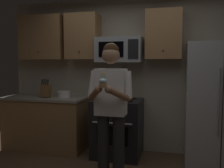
{
  "coord_description": "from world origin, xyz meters",
  "views": [
    {
      "loc": [
        0.79,
        -2.55,
        1.53
      ],
      "look_at": [
        -0.01,
        0.49,
        1.25
      ],
      "focal_mm": 40.6,
      "sensor_mm": 36.0,
      "label": 1
    }
  ],
  "objects_px": {
    "refrigerator": "(218,105)",
    "person": "(111,104)",
    "knife_block": "(46,91)",
    "cupcake": "(103,83)",
    "microwave": "(119,50)",
    "bowl_large_white": "(64,94)",
    "oven_range": "(118,128)"
  },
  "relations": [
    {
      "from": "bowl_large_white",
      "to": "refrigerator",
      "type": "bearing_deg",
      "value": -1.78
    },
    {
      "from": "refrigerator",
      "to": "cupcake",
      "type": "height_order",
      "value": "refrigerator"
    },
    {
      "from": "microwave",
      "to": "knife_block",
      "type": "distance_m",
      "value": 1.44
    },
    {
      "from": "person",
      "to": "cupcake",
      "type": "height_order",
      "value": "person"
    },
    {
      "from": "bowl_large_white",
      "to": "oven_range",
      "type": "bearing_deg",
      "value": -2.22
    },
    {
      "from": "oven_range",
      "to": "microwave",
      "type": "bearing_deg",
      "value": 89.98
    },
    {
      "from": "refrigerator",
      "to": "cupcake",
      "type": "relative_size",
      "value": 10.35
    },
    {
      "from": "refrigerator",
      "to": "person",
      "type": "bearing_deg",
      "value": -148.67
    },
    {
      "from": "microwave",
      "to": "refrigerator",
      "type": "bearing_deg",
      "value": -6.03
    },
    {
      "from": "cupcake",
      "to": "person",
      "type": "bearing_deg",
      "value": 90.0
    },
    {
      "from": "oven_range",
      "to": "microwave",
      "type": "distance_m",
      "value": 1.26
    },
    {
      "from": "oven_range",
      "to": "cupcake",
      "type": "distance_m",
      "value": 1.47
    },
    {
      "from": "knife_block",
      "to": "cupcake",
      "type": "xyz_separation_m",
      "value": [
        1.38,
        -1.18,
        0.26
      ]
    },
    {
      "from": "knife_block",
      "to": "cupcake",
      "type": "relative_size",
      "value": 1.84
    },
    {
      "from": "microwave",
      "to": "refrigerator",
      "type": "distance_m",
      "value": 1.72
    },
    {
      "from": "knife_block",
      "to": "cupcake",
      "type": "distance_m",
      "value": 1.84
    },
    {
      "from": "person",
      "to": "microwave",
      "type": "bearing_deg",
      "value": 96.9
    },
    {
      "from": "oven_range",
      "to": "cupcake",
      "type": "height_order",
      "value": "cupcake"
    },
    {
      "from": "refrigerator",
      "to": "person",
      "type": "height_order",
      "value": "refrigerator"
    },
    {
      "from": "oven_range",
      "to": "knife_block",
      "type": "height_order",
      "value": "knife_block"
    },
    {
      "from": "refrigerator",
      "to": "person",
      "type": "distance_m",
      "value": 1.62
    },
    {
      "from": "refrigerator",
      "to": "person",
      "type": "relative_size",
      "value": 1.02
    },
    {
      "from": "oven_range",
      "to": "person",
      "type": "bearing_deg",
      "value": -82.17
    },
    {
      "from": "refrigerator",
      "to": "bowl_large_white",
      "type": "height_order",
      "value": "refrigerator"
    },
    {
      "from": "knife_block",
      "to": "bowl_large_white",
      "type": "bearing_deg",
      "value": 12.08
    },
    {
      "from": "bowl_large_white",
      "to": "person",
      "type": "relative_size",
      "value": 0.13
    },
    {
      "from": "microwave",
      "to": "refrigerator",
      "type": "xyz_separation_m",
      "value": [
        1.5,
        -0.16,
        -0.82
      ]
    },
    {
      "from": "bowl_large_white",
      "to": "person",
      "type": "height_order",
      "value": "person"
    },
    {
      "from": "oven_range",
      "to": "bowl_large_white",
      "type": "xyz_separation_m",
      "value": [
        -0.95,
        0.04,
        0.51
      ]
    },
    {
      "from": "microwave",
      "to": "refrigerator",
      "type": "height_order",
      "value": "microwave"
    },
    {
      "from": "microwave",
      "to": "bowl_large_white",
      "type": "bearing_deg",
      "value": -175.06
    },
    {
      "from": "oven_range",
      "to": "microwave",
      "type": "relative_size",
      "value": 1.26
    }
  ]
}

